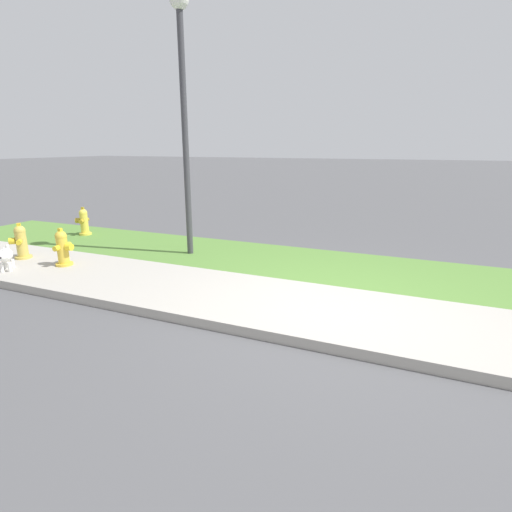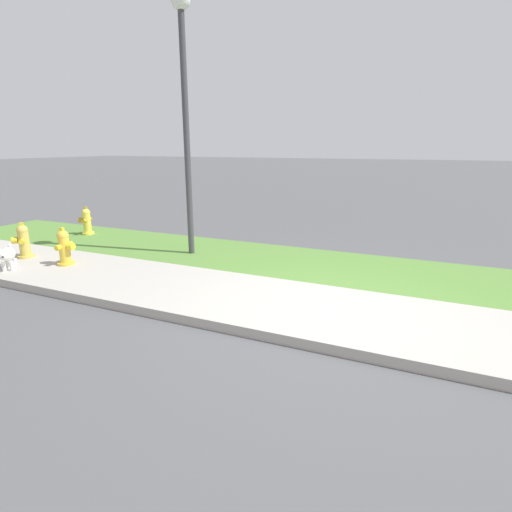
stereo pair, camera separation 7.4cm
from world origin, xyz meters
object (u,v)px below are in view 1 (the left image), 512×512
fire_hydrant_near_corner (21,242)px  fire_hydrant_far_end (63,248)px  small_white_dog (5,256)px  fire_hydrant_across_street (84,222)px  street_lamp (183,87)px

fire_hydrant_near_corner → fire_hydrant_far_end: 1.06m
fire_hydrant_far_end → small_white_dog: fire_hydrant_far_end is taller
fire_hydrant_near_corner → fire_hydrant_across_street: bearing=-24.8°
fire_hydrant_near_corner → street_lamp: 4.01m
fire_hydrant_far_end → street_lamp: 3.43m
small_white_dog → street_lamp: bearing=92.7°
fire_hydrant_far_end → street_lamp: street_lamp is taller
small_white_dog → fire_hydrant_near_corner: bearing=172.9°
fire_hydrant_far_end → fire_hydrant_across_street: size_ratio=1.02×
fire_hydrant_across_street → small_white_dog: size_ratio=1.42×
small_white_dog → street_lamp: 4.06m
fire_hydrant_near_corner → small_white_dog: (0.45, -0.64, -0.05)m
fire_hydrant_across_street → street_lamp: 4.12m
fire_hydrant_far_end → small_white_dog: (-0.60, -0.61, -0.05)m
fire_hydrant_far_end → fire_hydrant_near_corner: bearing=-98.8°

